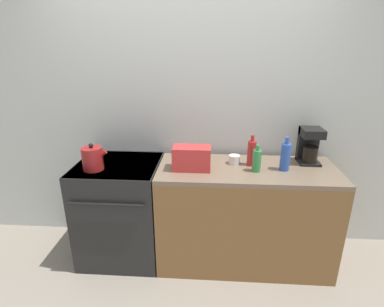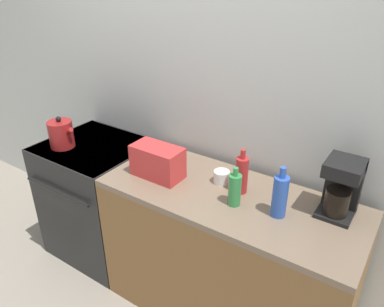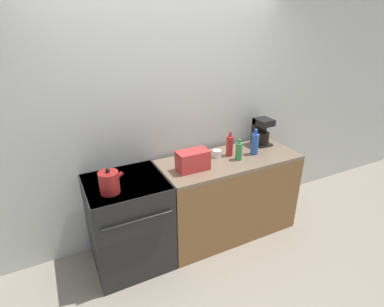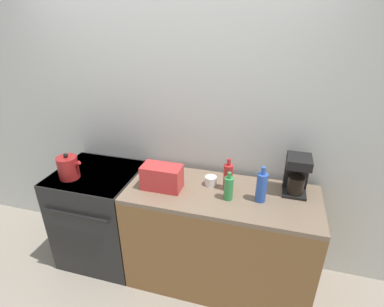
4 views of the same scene
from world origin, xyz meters
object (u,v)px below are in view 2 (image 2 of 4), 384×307
object	(u,v)px
kettle	(61,134)
bottle_red	(242,175)
coffee_maker	(342,186)
stove	(100,197)
bottle_blue	(280,196)
cup_white	(222,177)
bottle_green	(235,189)
toaster	(158,161)

from	to	relation	value
kettle	bottle_red	distance (m)	1.31
coffee_maker	bottle_red	size ratio (longest dim) A/B	1.16
stove	bottle_blue	bearing A→B (deg)	-1.46
stove	cup_white	world-z (taller)	cup_white
kettle	bottle_green	distance (m)	1.32
kettle	toaster	distance (m)	0.80
cup_white	coffee_maker	bearing A→B (deg)	7.35
kettle	bottle_red	bearing A→B (deg)	7.94
kettle	bottle_blue	world-z (taller)	bottle_blue
toaster	bottle_green	world-z (taller)	bottle_green
toaster	bottle_blue	bearing A→B (deg)	2.56
kettle	bottle_blue	size ratio (longest dim) A/B	0.80
kettle	cup_white	world-z (taller)	kettle
toaster	cup_white	distance (m)	0.39
cup_white	bottle_green	bearing A→B (deg)	-42.83
bottle_red	coffee_maker	bearing A→B (deg)	12.03
toaster	bottle_green	bearing A→B (deg)	-0.81
kettle	bottle_green	world-z (taller)	kettle
bottle_red	bottle_blue	bearing A→B (deg)	-18.76
kettle	cup_white	distance (m)	1.18
bottle_blue	bottle_red	world-z (taller)	bottle_blue
stove	toaster	xyz separation A→B (m)	(0.65, -0.07, 0.54)
bottle_red	cup_white	xyz separation A→B (m)	(-0.14, 0.02, -0.07)
stove	kettle	xyz separation A→B (m)	(-0.15, -0.13, 0.54)
bottle_green	cup_white	distance (m)	0.23
bottle_green	cup_white	size ratio (longest dim) A/B	2.40
coffee_maker	bottle_green	distance (m)	0.53
bottle_red	bottle_green	size ratio (longest dim) A/B	1.19
stove	bottle_blue	distance (m)	1.51
coffee_maker	bottle_green	size ratio (longest dim) A/B	1.38
coffee_maker	cup_white	size ratio (longest dim) A/B	3.31
kettle	cup_white	bearing A→B (deg)	10.05
stove	bottle_red	size ratio (longest dim) A/B	3.44
kettle	cup_white	xyz separation A→B (m)	(1.16, 0.21, -0.06)
bottle_green	bottle_red	bearing A→B (deg)	101.81
toaster	bottle_green	distance (m)	0.52
bottle_red	toaster	bearing A→B (deg)	-166.20
stove	bottle_blue	xyz separation A→B (m)	(1.40, -0.04, 0.56)
kettle	toaster	world-z (taller)	kettle
stove	coffee_maker	size ratio (longest dim) A/B	2.96
stove	bottle_green	world-z (taller)	bottle_green
coffee_maker	cup_white	xyz separation A→B (m)	(-0.64, -0.08, -0.12)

